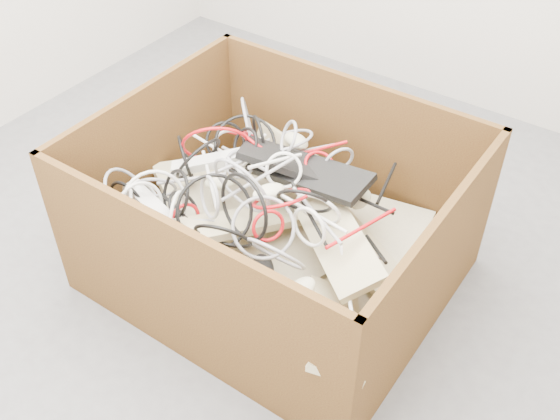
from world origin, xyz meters
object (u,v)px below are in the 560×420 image
Objects in this scene: power_strip_right at (157,213)px; power_strip_left at (208,162)px; cardboard_box at (273,242)px; vga_plug at (372,270)px.

power_strip_left is at bearing 102.87° from power_strip_right.
power_strip_right is at bearing -137.74° from cardboard_box.
power_strip_left is at bearing 176.54° from cardboard_box.
power_strip_left is 0.28m from power_strip_right.
power_strip_left is at bearing -136.95° from vga_plug.
power_strip_left is 5.93× the size of vga_plug.
vga_plug is at bearing 25.01° from power_strip_right.
cardboard_box is 4.40× the size of power_strip_left.
power_strip_left reaches higher than power_strip_right.
vga_plug is (0.72, 0.18, -0.00)m from power_strip_right.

